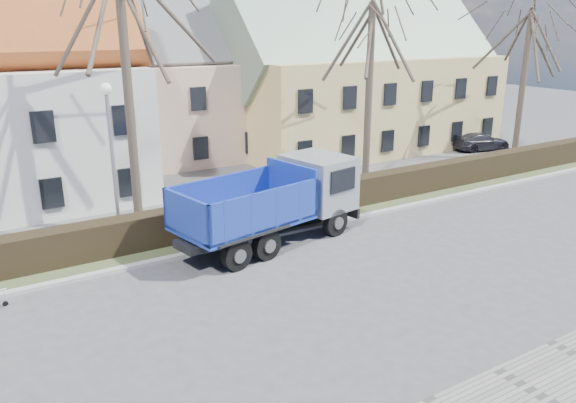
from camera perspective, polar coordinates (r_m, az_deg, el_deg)
ground at (r=17.70m, az=-0.08°, el=-9.53°), size 120.00×120.00×0.00m
curb_far at (r=21.38m, az=-6.57°, el=-4.54°), size 80.00×0.30×0.12m
grass_strip at (r=22.75m, az=-8.30°, el=-3.25°), size 80.00×3.00×0.10m
hedge at (r=22.37m, az=-8.16°, el=-1.97°), size 60.00×0.90×1.30m
building_pink at (r=35.83m, az=-11.66°, el=10.72°), size 10.80×8.80×8.00m
building_yellow at (r=39.09m, az=7.02°, el=11.86°), size 18.80×10.80×8.50m
tree_1 at (r=22.86m, az=-16.09°, el=12.55°), size 9.20×9.20×12.65m
tree_2 at (r=28.64m, az=8.28°, el=12.27°), size 8.00×8.00×11.00m
tree_3 at (r=37.47m, az=22.86°, el=11.90°), size 7.60×7.60×10.45m
dump_truck at (r=21.11m, az=-2.43°, el=-0.38°), size 8.22×4.29×3.13m
streetlight at (r=21.62m, az=-17.32°, el=3.47°), size 0.48×0.48×6.19m
parked_car_b at (r=39.79m, az=19.05°, el=5.77°), size 4.22×2.42×1.15m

